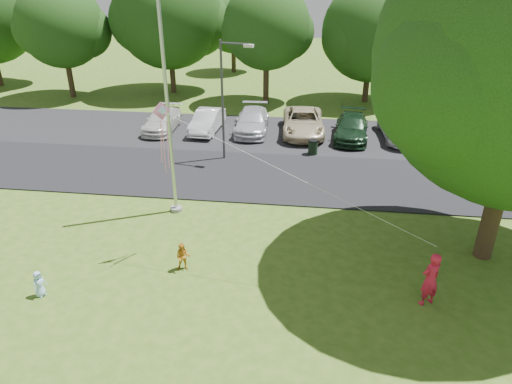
# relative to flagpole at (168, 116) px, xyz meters

# --- Properties ---
(ground) EXTENTS (120.00, 120.00, 0.00)m
(ground) POSITION_rel_flagpole_xyz_m (3.50, -5.00, -4.17)
(ground) COLOR #3B5E18
(ground) RESTS_ON ground
(park_road) EXTENTS (60.00, 6.00, 0.06)m
(park_road) POSITION_rel_flagpole_xyz_m (3.50, 4.00, -4.14)
(park_road) COLOR black
(park_road) RESTS_ON ground
(parking_strip) EXTENTS (42.00, 7.00, 0.06)m
(parking_strip) POSITION_rel_flagpole_xyz_m (3.50, 10.50, -4.14)
(parking_strip) COLOR black
(parking_strip) RESTS_ON ground
(flagpole) EXTENTS (0.50, 0.50, 10.00)m
(flagpole) POSITION_rel_flagpole_xyz_m (0.00, 0.00, 0.00)
(flagpole) COLOR #B7BABF
(flagpole) RESTS_ON ground
(street_lamp) EXTENTS (1.74, 0.51, 6.24)m
(street_lamp) POSITION_rel_flagpole_xyz_m (1.16, 6.04, -0.42)
(street_lamp) COLOR #3F3F44
(street_lamp) RESTS_ON ground
(trash_can) EXTENTS (0.55, 0.55, 0.87)m
(trash_can) POSITION_rel_flagpole_xyz_m (5.69, 7.27, -3.73)
(trash_can) COLOR black
(trash_can) RESTS_ON ground
(tree_row) EXTENTS (64.35, 11.94, 10.88)m
(tree_row) POSITION_rel_flagpole_xyz_m (5.09, 19.23, 1.55)
(tree_row) COLOR #332316
(tree_row) RESTS_ON ground
(horizon_trees) EXTENTS (77.46, 7.20, 7.02)m
(horizon_trees) POSITION_rel_flagpole_xyz_m (7.56, 28.88, 0.14)
(horizon_trees) COLOR #332316
(horizon_trees) RESTS_ON ground
(parked_cars) EXTENTS (17.07, 5.70, 1.48)m
(parked_cars) POSITION_rel_flagpole_xyz_m (4.51, 10.50, -3.41)
(parked_cars) COLOR silver
(parked_cars) RESTS_ON ground
(woman) EXTENTS (0.80, 0.72, 1.83)m
(woman) POSITION_rel_flagpole_xyz_m (9.37, -4.87, -3.25)
(woman) COLOR red
(woman) RESTS_ON ground
(child_yellow) EXTENTS (0.53, 0.43, 1.03)m
(child_yellow) POSITION_rel_flagpole_xyz_m (1.46, -4.10, -3.65)
(child_yellow) COLOR orange
(child_yellow) RESTS_ON ground
(child_blue) EXTENTS (0.43, 0.51, 0.90)m
(child_blue) POSITION_rel_flagpole_xyz_m (-2.66, -6.03, -3.72)
(child_blue) COLOR #A5D1FD
(child_blue) RESTS_ON ground
(kite) EXTENTS (8.84, 2.13, 3.50)m
(kite) POSITION_rel_flagpole_xyz_m (1.08, -3.07, 0.59)
(kite) COLOR pink
(kite) RESTS_ON ground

